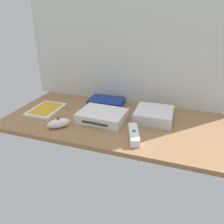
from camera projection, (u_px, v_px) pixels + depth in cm
name	position (u px, v px, depth cm)	size (l,w,h in cm)	color
ground_plane	(112.00, 122.00, 106.14)	(100.00, 48.00, 2.00)	#936D47
back_wall	(128.00, 42.00, 113.58)	(110.00, 1.20, 64.00)	silver
game_console	(102.00, 116.00, 104.47)	(21.59, 17.12, 4.40)	white
mini_computer	(154.00, 115.00, 104.29)	(17.54, 17.54, 5.30)	silver
game_case	(46.00, 110.00, 114.43)	(13.88, 19.20, 1.56)	white
network_router	(106.00, 102.00, 121.50)	(18.40, 12.83, 3.40)	navy
remote_wand	(134.00, 134.00, 90.36)	(8.13, 15.18, 3.40)	white
remote_nunchuk	(59.00, 123.00, 98.14)	(10.22, 10.15, 5.10)	white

